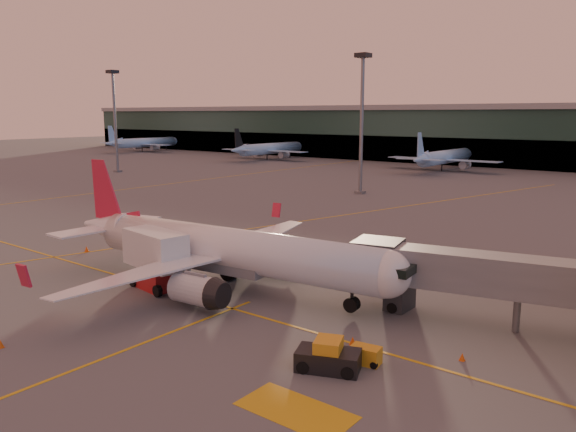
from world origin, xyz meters
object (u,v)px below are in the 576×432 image
Objects in this scene: catering_truck at (156,256)px; gpu_cart at (366,355)px; pushback_tug at (328,358)px; main_airplane at (221,250)px.

gpu_cart is (21.79, -1.98, -2.30)m from catering_truck.
pushback_tug is (20.50, -4.08, -2.05)m from catering_truck.
main_airplane is 8.32× the size of pushback_tug.
main_airplane reaches higher than catering_truck.
catering_truck is at bearing -148.22° from main_airplane.
catering_truck is 21.01m from pushback_tug.
gpu_cart is (17.36, -5.39, -2.86)m from main_airplane.
pushback_tug is at bearing -3.24° from catering_truck.
main_airplane is 17.69× the size of gpu_cart.
catering_truck is 3.45× the size of gpu_cart.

